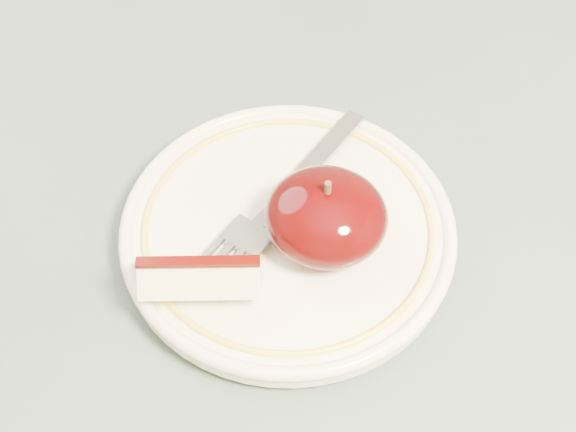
% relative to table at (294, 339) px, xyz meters
% --- Properties ---
extents(table, '(0.90, 0.90, 0.75)m').
position_rel_table_xyz_m(table, '(0.00, 0.00, 0.00)').
color(table, brown).
rests_on(table, ground).
extents(plate, '(0.21, 0.21, 0.02)m').
position_rel_table_xyz_m(plate, '(-0.01, 0.02, 0.10)').
color(plate, '#EDE6C7').
rests_on(plate, table).
extents(apple_half, '(0.07, 0.07, 0.05)m').
position_rel_table_xyz_m(apple_half, '(0.01, 0.01, 0.13)').
color(apple_half, black).
rests_on(apple_half, plate).
extents(apple_wedge, '(0.07, 0.04, 0.03)m').
position_rel_table_xyz_m(apple_wedge, '(-0.05, -0.04, 0.12)').
color(apple_wedge, beige).
rests_on(apple_wedge, plate).
extents(fork, '(0.08, 0.16, 0.00)m').
position_rel_table_xyz_m(fork, '(-0.02, 0.03, 0.11)').
color(fork, gray).
rests_on(fork, plate).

